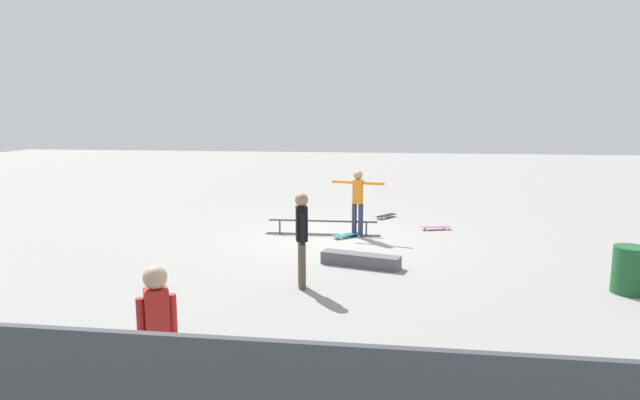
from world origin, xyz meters
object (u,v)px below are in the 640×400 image
(grind_rail, at_px, (323,228))
(skater_main, at_px, (358,198))
(loose_skateboard_pink, at_px, (436,227))
(bystander_red_shirt, at_px, (158,339))
(skate_ledge, at_px, (361,260))
(loose_skateboard_black, at_px, (386,216))
(trash_bin, at_px, (630,270))
(bystander_black_shirt, at_px, (302,235))
(skateboard_main, at_px, (347,235))

(grind_rail, relative_size, skater_main, 1.76)
(loose_skateboard_pink, bearing_deg, grind_rail, 3.20)
(grind_rail, relative_size, bystander_red_shirt, 1.76)
(skate_ledge, xyz_separation_m, loose_skateboard_black, (-0.43, -5.31, -0.06))
(loose_skateboard_black, bearing_deg, trash_bin, 69.98)
(skater_main, relative_size, bystander_red_shirt, 1.00)
(skate_ledge, relative_size, bystander_red_shirt, 0.98)
(trash_bin, bearing_deg, loose_skateboard_pink, -58.35)
(grind_rail, xyz_separation_m, skater_main, (-0.91, 0.05, 0.82))
(bystander_black_shirt, xyz_separation_m, trash_bin, (-5.75, -0.51, -0.56))
(loose_skateboard_black, distance_m, trash_bin, 7.71)
(trash_bin, bearing_deg, grind_rail, -32.69)
(loose_skateboard_pink, height_order, loose_skateboard_black, same)
(grind_rail, distance_m, skateboard_main, 0.71)
(skateboard_main, xyz_separation_m, trash_bin, (-5.29, 3.60, 0.35))
(loose_skateboard_black, bearing_deg, loose_skateboard_pink, 77.77)
(skater_main, distance_m, loose_skateboard_black, 2.83)
(loose_skateboard_pink, bearing_deg, loose_skateboard_black, -63.85)
(skate_ledge, height_order, skateboard_main, skate_ledge)
(loose_skateboard_pink, bearing_deg, skater_main, 11.85)
(skateboard_main, relative_size, loose_skateboard_pink, 0.90)
(skate_ledge, bearing_deg, skateboard_main, -78.94)
(loose_skateboard_black, height_order, trash_bin, trash_bin)
(skate_ledge, distance_m, skater_main, 2.86)
(skate_ledge, xyz_separation_m, trash_bin, (-4.79, 1.05, 0.29))
(grind_rail, bearing_deg, loose_skateboard_black, -123.50)
(bystander_red_shirt, bearing_deg, bystander_black_shirt, 51.99)
(loose_skateboard_pink, relative_size, loose_skateboard_black, 1.07)
(skater_main, bearing_deg, bystander_black_shirt, 94.48)
(skateboard_main, bearing_deg, skater_main, 174.53)
(grind_rail, bearing_deg, bystander_black_shirt, 91.41)
(trash_bin, bearing_deg, loose_skateboard_black, -55.58)
(skater_main, relative_size, loose_skateboard_black, 2.22)
(bystander_red_shirt, distance_m, loose_skateboard_pink, 10.55)
(skateboard_main, bearing_deg, loose_skateboard_black, -148.61)
(skate_ledge, bearing_deg, loose_skateboard_black, -94.67)
(bystander_red_shirt, distance_m, loose_skateboard_black, 11.67)
(grind_rail, distance_m, skate_ledge, 3.01)
(grind_rail, relative_size, bystander_black_shirt, 1.72)
(grind_rail, distance_m, loose_skateboard_pink, 3.14)
(bystander_black_shirt, xyz_separation_m, bystander_red_shirt, (0.63, 4.58, -0.02))
(grind_rail, relative_size, loose_skateboard_pink, 3.64)
(bystander_black_shirt, height_order, bystander_red_shirt, bystander_black_shirt)
(bystander_red_shirt, relative_size, trash_bin, 2.03)
(grind_rail, xyz_separation_m, loose_skateboard_black, (-1.60, -2.54, -0.10))
(bystander_red_shirt, height_order, loose_skateboard_black, bystander_red_shirt)
(skater_main, bearing_deg, skate_ledge, 109.23)
(bystander_red_shirt, relative_size, loose_skateboard_black, 2.22)
(loose_skateboard_black, relative_size, trash_bin, 0.92)
(skateboard_main, bearing_deg, trash_bin, 105.84)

